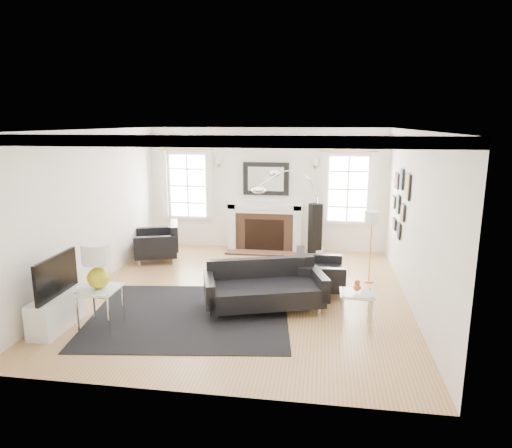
% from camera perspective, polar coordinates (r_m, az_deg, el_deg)
% --- Properties ---
extents(floor, '(6.00, 6.00, 0.00)m').
position_cam_1_polar(floor, '(8.02, -1.50, -8.74)').
color(floor, olive).
rests_on(floor, ground).
extents(back_wall, '(5.50, 0.04, 2.80)m').
position_cam_1_polar(back_wall, '(10.54, 1.28, 4.35)').
color(back_wall, white).
rests_on(back_wall, floor).
extents(front_wall, '(5.50, 0.04, 2.80)m').
position_cam_1_polar(front_wall, '(4.79, -7.82, -6.05)').
color(front_wall, white).
rests_on(front_wall, floor).
extents(left_wall, '(0.04, 6.00, 2.80)m').
position_cam_1_polar(left_wall, '(8.53, -20.08, 1.59)').
color(left_wall, white).
rests_on(left_wall, floor).
extents(right_wall, '(0.04, 6.00, 2.80)m').
position_cam_1_polar(right_wall, '(7.64, 19.19, 0.44)').
color(right_wall, white).
rests_on(right_wall, floor).
extents(ceiling, '(5.50, 6.00, 0.02)m').
position_cam_1_polar(ceiling, '(7.46, -1.62, 11.70)').
color(ceiling, white).
rests_on(ceiling, back_wall).
extents(crown_molding, '(5.50, 6.00, 0.12)m').
position_cam_1_polar(crown_molding, '(7.47, -1.62, 11.24)').
color(crown_molding, white).
rests_on(crown_molding, back_wall).
extents(fireplace, '(1.70, 0.69, 1.11)m').
position_cam_1_polar(fireplace, '(10.50, 1.11, -0.45)').
color(fireplace, white).
rests_on(fireplace, floor).
extents(mantel_mirror, '(1.05, 0.07, 0.75)m').
position_cam_1_polar(mantel_mirror, '(10.46, 1.25, 5.67)').
color(mantel_mirror, black).
rests_on(mantel_mirror, back_wall).
extents(window_left, '(1.24, 0.15, 1.62)m').
position_cam_1_polar(window_left, '(10.87, -8.52, 4.78)').
color(window_left, white).
rests_on(window_left, back_wall).
extents(window_right, '(1.24, 0.15, 1.62)m').
position_cam_1_polar(window_right, '(10.41, 11.42, 4.33)').
color(window_right, white).
rests_on(window_right, back_wall).
extents(gallery_wall, '(0.04, 1.73, 1.29)m').
position_cam_1_polar(gallery_wall, '(8.87, 17.55, 3.05)').
color(gallery_wall, black).
rests_on(gallery_wall, right_wall).
extents(tv_unit, '(0.35, 1.00, 1.09)m').
position_cam_1_polar(tv_unit, '(7.26, -23.66, -9.43)').
color(tv_unit, white).
rests_on(tv_unit, floor).
extents(area_rug, '(3.30, 2.87, 0.01)m').
position_cam_1_polar(area_rug, '(7.26, -8.27, -11.18)').
color(area_rug, black).
rests_on(area_rug, floor).
extents(sofa, '(2.05, 1.38, 0.61)m').
position_cam_1_polar(sofa, '(7.33, 1.01, -8.04)').
color(sofa, black).
rests_on(sofa, floor).
extents(armchair_left, '(1.14, 1.21, 0.67)m').
position_cam_1_polar(armchair_left, '(10.00, -11.96, -2.40)').
color(armchair_left, black).
rests_on(armchair_left, floor).
extents(armchair_right, '(0.86, 0.95, 0.61)m').
position_cam_1_polar(armchair_right, '(8.04, 7.64, -6.21)').
color(armchair_right, black).
rests_on(armchair_right, floor).
extents(coffee_table, '(0.88, 0.88, 0.39)m').
position_cam_1_polar(coffee_table, '(7.68, 3.91, -6.89)').
color(coffee_table, silver).
rests_on(coffee_table, floor).
extents(side_table_left, '(0.55, 0.55, 0.60)m').
position_cam_1_polar(side_table_left, '(6.98, -18.93, -8.44)').
color(side_table_left, silver).
rests_on(side_table_left, floor).
extents(nesting_table, '(0.48, 0.41, 0.53)m').
position_cam_1_polar(nesting_table, '(6.82, 12.45, -9.26)').
color(nesting_table, silver).
rests_on(nesting_table, floor).
extents(gourd_lamp, '(0.41, 0.41, 0.66)m').
position_cam_1_polar(gourd_lamp, '(6.82, -19.22, -4.58)').
color(gourd_lamp, gold).
rests_on(gourd_lamp, side_table_left).
extents(orange_vase, '(0.11, 0.11, 0.17)m').
position_cam_1_polar(orange_vase, '(6.74, 12.54, -7.58)').
color(orange_vase, '#C35019').
rests_on(orange_vase, nesting_table).
extents(arc_floor_lamp, '(1.44, 1.34, 2.04)m').
position_cam_1_polar(arc_floor_lamp, '(9.53, 4.33, 1.63)').
color(arc_floor_lamp, white).
rests_on(arc_floor_lamp, floor).
extents(stick_floor_lamp, '(0.27, 0.27, 1.35)m').
position_cam_1_polar(stick_floor_lamp, '(8.53, 14.31, 0.38)').
color(stick_floor_lamp, '#BE7B42').
rests_on(stick_floor_lamp, floor).
extents(speaker_tower, '(0.32, 0.32, 1.19)m').
position_cam_1_polar(speaker_tower, '(10.06, 7.38, -0.82)').
color(speaker_tower, black).
rests_on(speaker_tower, floor).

